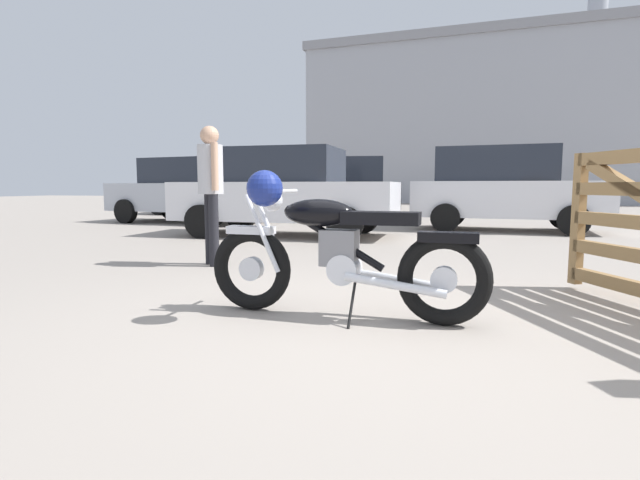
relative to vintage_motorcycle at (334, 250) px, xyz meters
The scene contains 9 objects.
ground_plane 0.59m from the vintage_motorcycle, 20.07° to the right, with size 80.00×80.00×0.00m, color gray.
vintage_motorcycle is the anchor object (origin of this frame).
bystander 2.80m from the vintage_motorcycle, 134.79° to the left, with size 0.33×0.36×1.66m.
red_hatchback_near 8.04m from the vintage_motorcycle, 75.46° to the left, with size 4.05×2.14×1.78m.
pale_sedan_back 13.75m from the vintage_motorcycle, 120.76° to the left, with size 4.36×2.27×1.67m.
white_estate_far 10.89m from the vintage_motorcycle, 102.13° to the left, with size 4.06×2.17×1.78m.
silver_sedan_mid 10.04m from the vintage_motorcycle, 124.82° to the left, with size 4.43×2.45×1.67m.
dark_sedan_left 5.99m from the vintage_motorcycle, 111.25° to the left, with size 4.24×2.00×1.67m.
industrial_building 31.25m from the vintage_motorcycle, 82.36° to the left, with size 23.07×15.46×20.96m.
Camera 1 is at (0.44, -3.28, 0.95)m, focal length 27.36 mm.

